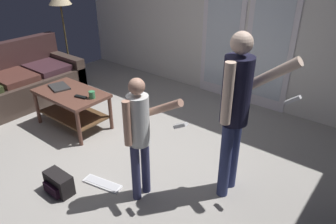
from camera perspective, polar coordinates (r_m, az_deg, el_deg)
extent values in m
cube|color=#9D9891|center=(3.94, -8.65, -7.61)|extent=(5.99, 4.74, 0.02)
cube|color=silver|center=(5.16, 10.14, 17.28)|extent=(5.99, 0.06, 2.69)
cube|color=white|center=(5.19, 9.78, 13.41)|extent=(0.73, 0.02, 2.06)
cube|color=silver|center=(5.16, 9.75, 13.92)|extent=(0.57, 0.01, 1.76)
cube|color=white|center=(4.88, 17.85, 11.58)|extent=(0.73, 0.02, 2.06)
cube|color=silver|center=(4.85, 17.87, 12.12)|extent=(0.57, 0.01, 1.76)
cube|color=#42342D|center=(5.53, -25.71, 3.25)|extent=(0.91, 2.06, 0.42)
cube|color=#42342D|center=(5.93, -17.87, 7.09)|extent=(0.91, 0.16, 0.58)
cube|color=#553029|center=(5.42, -26.10, 5.61)|extent=(0.67, 0.53, 0.09)
cube|color=#41272F|center=(5.67, -20.97, 7.52)|extent=(0.67, 0.53, 0.09)
cube|color=brown|center=(4.45, -17.14, 3.24)|extent=(1.00, 0.59, 0.04)
cube|color=brown|center=(4.58, -16.59, -0.35)|extent=(0.92, 0.51, 0.02)
cylinder|color=brown|center=(4.80, -22.48, 0.74)|extent=(0.05, 0.05, 0.48)
cylinder|color=brown|center=(4.08, -15.74, -2.92)|extent=(0.05, 0.05, 0.48)
cylinder|color=brown|center=(5.04, -17.46, 2.88)|extent=(0.05, 0.05, 0.48)
cylinder|color=brown|center=(4.36, -10.31, -0.21)|extent=(0.05, 0.05, 0.48)
cylinder|color=navy|center=(3.14, 10.24, -8.82)|extent=(0.11, 0.11, 0.80)
cylinder|color=navy|center=(3.27, 11.66, -7.31)|extent=(0.11, 0.11, 0.80)
cylinder|color=black|center=(2.85, 12.24, 3.72)|extent=(0.26, 0.26, 0.63)
sphere|color=beige|center=(2.71, 13.16, 12.04)|extent=(0.19, 0.19, 0.19)
cylinder|color=beige|center=(2.69, 10.70, 3.20)|extent=(0.09, 0.09, 0.56)
cylinder|color=beige|center=(2.88, 18.00, 6.30)|extent=(0.50, 0.11, 0.42)
cube|color=white|center=(2.89, 21.56, 2.04)|extent=(0.13, 0.04, 0.11)
cylinder|color=#2E3052|center=(3.12, -5.81, -10.87)|extent=(0.09, 0.09, 0.62)
cylinder|color=#2E3052|center=(3.19, -4.07, -9.74)|extent=(0.09, 0.09, 0.62)
cylinder|color=silver|center=(2.85, -5.37, -1.52)|extent=(0.20, 0.20, 0.48)
sphere|color=tan|center=(2.70, -5.68, 4.62)|extent=(0.15, 0.15, 0.15)
cylinder|color=tan|center=(2.75, -7.39, -2.08)|extent=(0.07, 0.07, 0.43)
cylinder|color=tan|center=(2.76, -0.76, 0.75)|extent=(0.41, 0.08, 0.28)
cube|color=white|center=(2.71, 2.25, -2.45)|extent=(0.14, 0.04, 0.10)
cylinder|color=#392831|center=(6.47, -17.03, 6.25)|extent=(0.26, 0.26, 0.02)
cylinder|color=brown|center=(6.27, -17.90, 12.05)|extent=(0.03, 0.03, 1.38)
cube|color=black|center=(3.48, -19.06, -11.96)|extent=(0.32, 0.15, 0.22)
cube|color=black|center=(3.46, -20.31, -13.02)|extent=(0.22, 0.04, 0.11)
cube|color=white|center=(3.52, -11.75, -12.53)|extent=(0.46, 0.21, 0.02)
cube|color=silver|center=(3.51, -11.77, -12.39)|extent=(0.41, 0.17, 0.00)
cube|color=#313130|center=(4.62, -19.01, 4.30)|extent=(0.36, 0.30, 0.02)
cylinder|color=#3B8A53|center=(4.16, -13.54, 3.04)|extent=(0.08, 0.08, 0.09)
cube|color=black|center=(4.23, -15.48, 2.65)|extent=(0.18, 0.09, 0.02)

